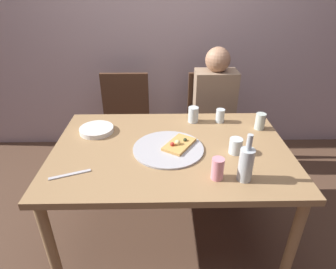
{
  "coord_description": "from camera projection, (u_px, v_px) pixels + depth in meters",
  "views": [
    {
      "loc": [
        -0.05,
        -1.51,
        1.67
      ],
      "look_at": [
        -0.02,
        0.07,
        0.78
      ],
      "focal_mm": 30.4,
      "sensor_mm": 36.0,
      "label": 1
    }
  ],
  "objects": [
    {
      "name": "tumbler_near",
      "position": [
        236.0,
        146.0,
        1.7
      ],
      "size": [
        0.08,
        0.08,
        0.1
      ],
      "primitive_type": "cylinder",
      "color": "silver",
      "rests_on": "dining_table"
    },
    {
      "name": "dining_table",
      "position": [
        171.0,
        157.0,
        1.81
      ],
      "size": [
        1.47,
        0.99,
        0.73
      ],
      "color": "#99754C",
      "rests_on": "ground_plane"
    },
    {
      "name": "wine_bottle",
      "position": [
        246.0,
        164.0,
        1.45
      ],
      "size": [
        0.08,
        0.08,
        0.27
      ],
      "color": "#B2BCC1",
      "rests_on": "dining_table"
    },
    {
      "name": "table_knife",
      "position": [
        70.0,
        174.0,
        1.53
      ],
      "size": [
        0.21,
        0.1,
        0.01
      ],
      "primitive_type": "cube",
      "rotation": [
        0.0,
        0.0,
        3.5
      ],
      "color": "#B7B7BC",
      "rests_on": "dining_table"
    },
    {
      "name": "ground_plane",
      "position": [
        170.0,
        230.0,
        2.13
      ],
      "size": [
        8.0,
        8.0,
        0.0
      ],
      "primitive_type": "plane",
      "color": "#513828"
    },
    {
      "name": "wine_glass",
      "position": [
        193.0,
        115.0,
        2.06
      ],
      "size": [
        0.07,
        0.07,
        0.11
      ],
      "primitive_type": "cylinder",
      "color": "silver",
      "rests_on": "dining_table"
    },
    {
      "name": "guest_in_sweater",
      "position": [
        216.0,
        111.0,
        2.48
      ],
      "size": [
        0.36,
        0.56,
        1.17
      ],
      "rotation": [
        0.0,
        0.0,
        3.14
      ],
      "color": "#937A60",
      "rests_on": "ground_plane"
    },
    {
      "name": "short_glass",
      "position": [
        220.0,
        116.0,
        2.07
      ],
      "size": [
        0.06,
        0.06,
        0.1
      ],
      "primitive_type": "cylinder",
      "color": "silver",
      "rests_on": "dining_table"
    },
    {
      "name": "chair_left",
      "position": [
        125.0,
        117.0,
        2.66
      ],
      "size": [
        0.44,
        0.44,
        0.9
      ],
      "rotation": [
        0.0,
        0.0,
        3.14
      ],
      "color": "#472D1E",
      "rests_on": "ground_plane"
    },
    {
      "name": "soda_can",
      "position": [
        218.0,
        169.0,
        1.48
      ],
      "size": [
        0.07,
        0.07,
        0.12
      ],
      "primitive_type": "cylinder",
      "color": "pink",
      "rests_on": "dining_table"
    },
    {
      "name": "pizza_tray",
      "position": [
        168.0,
        149.0,
        1.75
      ],
      "size": [
        0.44,
        0.44,
        0.01
      ],
      "primitive_type": "cylinder",
      "color": "#ADADB2",
      "rests_on": "dining_table"
    },
    {
      "name": "chair_right",
      "position": [
        212.0,
        117.0,
        2.67
      ],
      "size": [
        0.44,
        0.44,
        0.9
      ],
      "rotation": [
        0.0,
        0.0,
        3.14
      ],
      "color": "#472D1E",
      "rests_on": "ground_plane"
    },
    {
      "name": "tumbler_far",
      "position": [
        260.0,
        121.0,
        1.97
      ],
      "size": [
        0.07,
        0.07,
        0.12
      ],
      "primitive_type": "cylinder",
      "color": "#B7C6BC",
      "rests_on": "dining_table"
    },
    {
      "name": "pizza_slice_last",
      "position": [
        179.0,
        144.0,
        1.77
      ],
      "size": [
        0.23,
        0.26,
        0.05
      ],
      "color": "tan",
      "rests_on": "pizza_tray"
    },
    {
      "name": "back_wall",
      "position": [
        167.0,
        21.0,
        2.71
      ],
      "size": [
        6.0,
        0.1,
        2.6
      ],
      "primitive_type": "cube",
      "color": "#B29EA3",
      "rests_on": "ground_plane"
    },
    {
      "name": "plate_stack",
      "position": [
        97.0,
        130.0,
        1.95
      ],
      "size": [
        0.23,
        0.23,
        0.03
      ],
      "primitive_type": "cylinder",
      "color": "white",
      "rests_on": "dining_table"
    }
  ]
}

